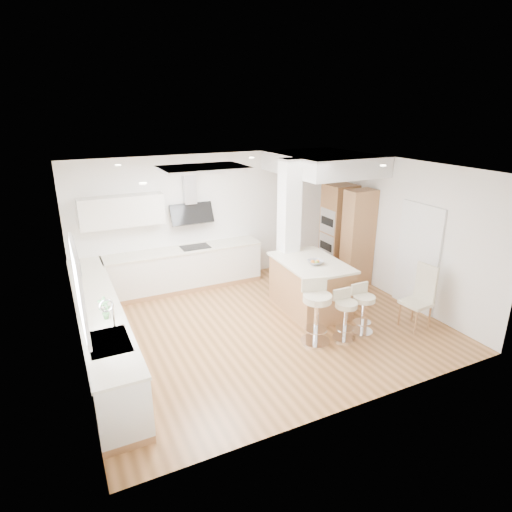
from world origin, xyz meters
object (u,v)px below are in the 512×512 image
bar_stool_b (345,312)px  dining_chair (421,294)px  peninsula (310,285)px  bar_stool_a (316,308)px  bar_stool_c (363,306)px

bar_stool_b → dining_chair: 1.49m
peninsula → dining_chair: (1.40, -1.41, 0.11)m
bar_stool_a → bar_stool_c: 0.92m
bar_stool_b → bar_stool_c: 0.41m
bar_stool_a → bar_stool_b: bar_stool_a is taller
peninsula → dining_chair: dining_chair is taller
peninsula → dining_chair: size_ratio=1.45×
bar_stool_a → dining_chair: bearing=4.7°
bar_stool_c → bar_stool_b: bearing=-173.8°
bar_stool_c → dining_chair: dining_chair is taller
bar_stool_a → bar_stool_b: 0.53m
bar_stool_a → peninsula: bearing=76.5°
bar_stool_b → dining_chair: bearing=-6.1°
bar_stool_c → bar_stool_a: bearing=175.0°
dining_chair → bar_stool_b: bearing=166.2°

